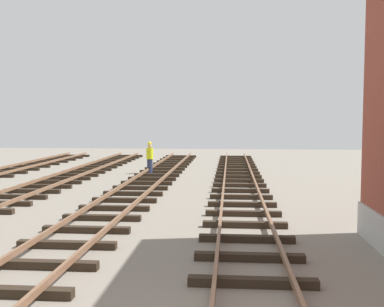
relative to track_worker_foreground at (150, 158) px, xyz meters
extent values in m
cube|color=#2D2319|center=(5.14, -17.99, -0.84)|extent=(2.50, 0.24, 0.18)
cube|color=#2D2319|center=(5.14, -16.37, -0.84)|extent=(2.50, 0.24, 0.18)
cube|color=#2D2319|center=(5.14, -14.75, -0.84)|extent=(2.50, 0.24, 0.18)
cube|color=#2D2319|center=(5.14, -13.13, -0.84)|extent=(2.50, 0.24, 0.18)
cube|color=#2D2319|center=(5.14, -11.51, -0.84)|extent=(2.50, 0.24, 0.18)
cube|color=#2D2319|center=(5.14, -9.90, -0.84)|extent=(2.50, 0.24, 0.18)
cube|color=#2D2319|center=(5.14, -8.28, -0.84)|extent=(2.50, 0.24, 0.18)
cube|color=#2D2319|center=(5.14, -6.66, -0.84)|extent=(2.50, 0.24, 0.18)
cube|color=#2D2319|center=(5.14, -5.04, -0.84)|extent=(2.50, 0.24, 0.18)
cube|color=#2D2319|center=(5.14, -3.42, -0.84)|extent=(2.50, 0.24, 0.18)
cube|color=#2D2319|center=(5.14, -1.80, -0.84)|extent=(2.50, 0.24, 0.18)
cube|color=#2D2319|center=(5.14, -0.19, -0.84)|extent=(2.50, 0.24, 0.18)
cube|color=#2D2319|center=(5.14, 1.43, -0.84)|extent=(2.50, 0.24, 0.18)
cube|color=#2D2319|center=(5.14, 3.05, -0.84)|extent=(2.50, 0.24, 0.18)
cube|color=#2D2319|center=(5.14, 4.67, -0.84)|extent=(2.50, 0.24, 0.18)
cube|color=#2D2319|center=(5.14, 6.29, -0.84)|extent=(2.50, 0.24, 0.18)
cube|color=#2D2319|center=(5.14, 7.91, -0.84)|extent=(2.50, 0.24, 0.18)
cube|color=#2D2319|center=(5.14, 9.52, -0.84)|extent=(2.50, 0.24, 0.18)
cube|color=#2D2319|center=(5.14, 11.14, -0.84)|extent=(2.50, 0.24, 0.18)
cube|color=#2D2319|center=(0.65, -18.85, -0.84)|extent=(2.50, 0.24, 0.18)
cube|color=#2D2319|center=(0.65, -17.27, -0.84)|extent=(2.50, 0.24, 0.18)
cube|color=#2D2319|center=(0.65, -15.69, -0.84)|extent=(2.50, 0.24, 0.18)
cube|color=#2D2319|center=(0.65, -14.11, -0.84)|extent=(2.50, 0.24, 0.18)
cube|color=#2D2319|center=(0.65, -12.53, -0.84)|extent=(2.50, 0.24, 0.18)
cube|color=#2D2319|center=(0.65, -10.95, -0.84)|extent=(2.50, 0.24, 0.18)
cube|color=#2D2319|center=(0.65, -9.37, -0.84)|extent=(2.50, 0.24, 0.18)
cube|color=#2D2319|center=(0.65, -7.80, -0.84)|extent=(2.50, 0.24, 0.18)
cube|color=#2D2319|center=(0.65, -6.22, -0.84)|extent=(2.50, 0.24, 0.18)
cube|color=#2D2319|center=(0.65, -4.64, -0.84)|extent=(2.50, 0.24, 0.18)
cube|color=#2D2319|center=(0.65, -3.06, -0.84)|extent=(2.50, 0.24, 0.18)
cube|color=#2D2319|center=(0.65, -1.48, -0.84)|extent=(2.50, 0.24, 0.18)
cube|color=#2D2319|center=(0.65, 0.10, -0.84)|extent=(2.50, 0.24, 0.18)
cube|color=#2D2319|center=(0.65, 1.68, -0.84)|extent=(2.50, 0.24, 0.18)
cube|color=#2D2319|center=(0.65, 3.26, -0.84)|extent=(2.50, 0.24, 0.18)
cube|color=#2D2319|center=(0.65, 4.84, -0.84)|extent=(2.50, 0.24, 0.18)
cube|color=#2D2319|center=(0.65, 6.42, -0.84)|extent=(2.50, 0.24, 0.18)
cube|color=#2D2319|center=(0.65, 8.00, -0.84)|extent=(2.50, 0.24, 0.18)
cube|color=#2D2319|center=(0.65, 9.58, -0.84)|extent=(2.50, 0.24, 0.18)
cube|color=#2D2319|center=(0.65, 11.16, -0.84)|extent=(2.50, 0.24, 0.18)
cube|color=#2D2319|center=(-3.84, -8.96, -0.84)|extent=(2.50, 0.24, 0.18)
cube|color=#2D2319|center=(-3.84, -7.52, -0.84)|extent=(2.50, 0.24, 0.18)
cube|color=#2D2319|center=(-3.84, -6.08, -0.84)|extent=(2.50, 0.24, 0.18)
cube|color=#2D2319|center=(-3.84, -4.64, -0.84)|extent=(2.50, 0.24, 0.18)
cube|color=#2D2319|center=(-3.84, -3.19, -0.84)|extent=(2.50, 0.24, 0.18)
cube|color=#2D2319|center=(-3.84, -1.75, -0.84)|extent=(2.50, 0.24, 0.18)
cube|color=#2D2319|center=(-3.84, -0.31, -0.84)|extent=(2.50, 0.24, 0.18)
cube|color=#2D2319|center=(-3.84, 1.13, -0.84)|extent=(2.50, 0.24, 0.18)
cube|color=#2D2319|center=(-3.84, 2.58, -0.84)|extent=(2.50, 0.24, 0.18)
cube|color=#2D2319|center=(-3.84, 4.02, -0.84)|extent=(2.50, 0.24, 0.18)
cube|color=#2D2319|center=(-3.84, 5.46, -0.84)|extent=(2.50, 0.24, 0.18)
cube|color=#2D2319|center=(-3.84, 6.90, -0.84)|extent=(2.50, 0.24, 0.18)
cube|color=#2D2319|center=(-3.84, 8.35, -0.84)|extent=(2.50, 0.24, 0.18)
cube|color=#2D2319|center=(-3.84, 9.79, -0.84)|extent=(2.50, 0.24, 0.18)
cube|color=#2D2319|center=(-3.84, 11.23, -0.84)|extent=(2.50, 0.24, 0.18)
cube|color=#2D2319|center=(-8.32, -0.81, -0.84)|extent=(2.50, 0.24, 0.18)
cube|color=#2D2319|center=(-8.32, 0.89, -0.84)|extent=(2.50, 0.24, 0.18)
cube|color=#2D2319|center=(-8.32, 2.59, -0.84)|extent=(2.50, 0.24, 0.18)
cube|color=#2D2319|center=(-8.32, 4.30, -0.84)|extent=(2.50, 0.24, 0.18)
cube|color=#2D2319|center=(-8.32, 6.00, -0.84)|extent=(2.50, 0.24, 0.18)
cube|color=#2D2319|center=(-8.32, 7.70, -0.84)|extent=(2.50, 0.24, 0.18)
cube|color=#2D2319|center=(-8.32, 9.40, -0.84)|extent=(2.50, 0.24, 0.18)
cube|color=#2D2319|center=(-8.32, 11.10, -0.84)|extent=(2.50, 0.24, 0.18)
cylinder|color=#262D4C|center=(0.00, 0.00, -0.50)|extent=(0.32, 0.32, 0.85)
cylinder|color=yellow|center=(0.00, 0.00, 0.25)|extent=(0.40, 0.40, 0.65)
sphere|color=tan|center=(0.00, 0.00, 0.69)|extent=(0.24, 0.24, 0.24)
sphere|color=yellow|center=(0.00, 0.00, 0.83)|extent=(0.22, 0.22, 0.22)
camera|label=1|loc=(4.69, -26.73, 2.30)|focal=43.43mm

